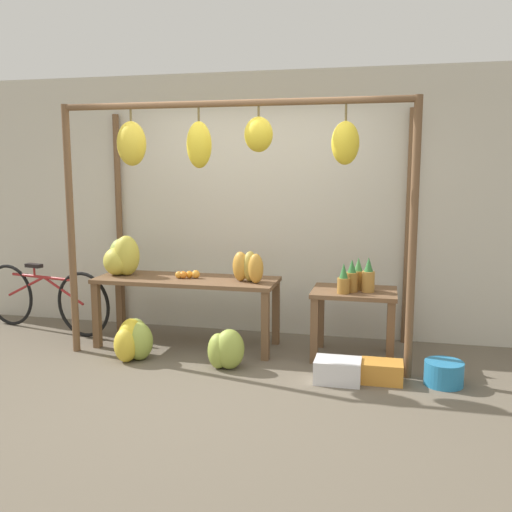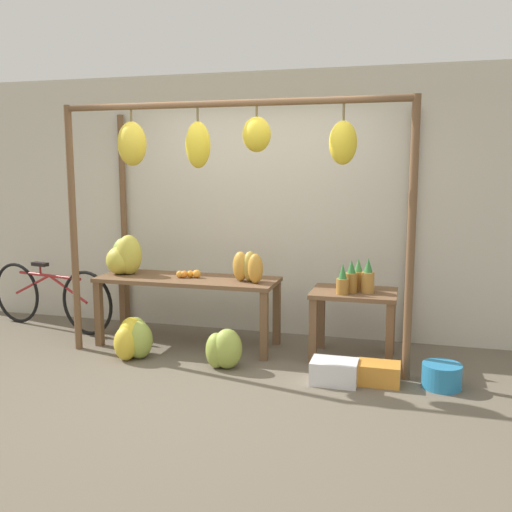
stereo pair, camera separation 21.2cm
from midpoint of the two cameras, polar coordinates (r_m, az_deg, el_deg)
name	(u,v)px [view 2 (the right image)]	position (r m, az deg, el deg)	size (l,w,h in m)	color
ground_plane	(213,380)	(5.00, -3.09, -12.30)	(20.00, 20.00, 0.00)	#665B4C
shop_wall_back	(260,205)	(6.19, 1.39, 5.10)	(8.00, 0.08, 2.80)	beige
stall_awning	(228,171)	(5.29, -1.62, 8.52)	(3.25, 1.18, 2.39)	brown
display_table_main	(188,287)	(5.81, -5.81, -3.11)	(1.84, 0.62, 0.70)	brown
display_table_side	(354,306)	(5.48, 10.85, -4.98)	(0.79, 0.59, 0.66)	brown
banana_pile_on_table	(124,257)	(6.07, -12.08, -0.08)	(0.46, 0.47, 0.41)	gold
orange_pile	(189,274)	(5.77, -5.71, -1.81)	(0.24, 0.12, 0.08)	orange
pineapple_cluster	(356,279)	(5.37, 11.06, -2.25)	(0.34, 0.32, 0.33)	#A3702D
banana_pile_ground_left	(133,339)	(5.60, -11.09, -8.13)	(0.39, 0.51, 0.39)	#9EB247
banana_pile_ground_right	(223,349)	(5.22, -2.12, -9.32)	(0.40, 0.32, 0.37)	#9EB247
fruit_crate_white	(334,372)	(4.96, 9.06, -11.37)	(0.39, 0.27, 0.20)	silver
blue_bucket	(442,376)	(5.07, 19.25, -11.26)	(0.32, 0.32, 0.20)	teal
parked_bicycle	(50,296)	(6.79, -19.04, -3.83)	(1.77, 0.42, 0.75)	black
papaya_pile	(248,267)	(5.52, 0.30, -1.11)	(0.36, 0.25, 0.30)	#B2993D
fruit_crate_purple	(379,373)	(5.02, 13.40, -11.36)	(0.35, 0.25, 0.18)	orange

